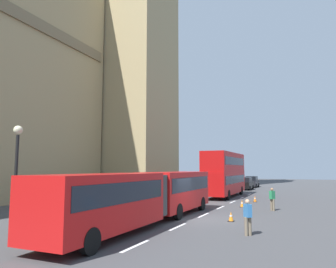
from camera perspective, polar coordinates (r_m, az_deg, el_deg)
The scene contains 12 objects.
ground_plane at distance 20.32m, azimuth 5.06°, elevation -15.21°, with size 160.00×160.00×0.00m, color #424244.
lane_centre_marking at distance 24.05m, azimuth 8.20°, elevation -13.77°, with size 34.40×0.16×0.01m.
articulated_bus at distance 18.37m, azimuth -3.86°, elevation -10.69°, with size 16.28×2.54×2.90m.
double_decker_bus at distance 36.09m, azimuth 10.32°, elevation -6.91°, with size 10.77×2.54×4.90m.
sedan_lead at distance 48.40m, azimuth 13.98°, elevation -8.78°, with size 4.40×1.86×1.85m.
sedan_trailing at distance 55.11m, azimuth 15.13°, elevation -8.42°, with size 4.40×1.86×1.85m.
traffic_cone_west at distance 19.65m, azimuth 11.45°, elevation -14.58°, with size 0.36×0.36×0.58m.
traffic_cone_middle at distance 26.81m, azimuth 13.38°, elevation -12.29°, with size 0.36×0.36×0.58m.
traffic_cone_east at distance 31.15m, azimuth 15.61°, elevation -11.37°, with size 0.36×0.36×0.58m.
street_lamp at distance 17.05m, azimuth -26.05°, elevation -6.00°, with size 0.44×0.44×5.27m.
pedestrian_near_cones at distance 15.71m, azimuth 14.38°, elevation -14.31°, with size 0.46×0.44×1.69m.
pedestrian_by_kerb at distance 25.18m, azimuth 18.53°, elevation -11.09°, with size 0.47×0.42×1.69m.
Camera 1 is at (-18.99, -6.52, 3.15)m, focal length 33.33 mm.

